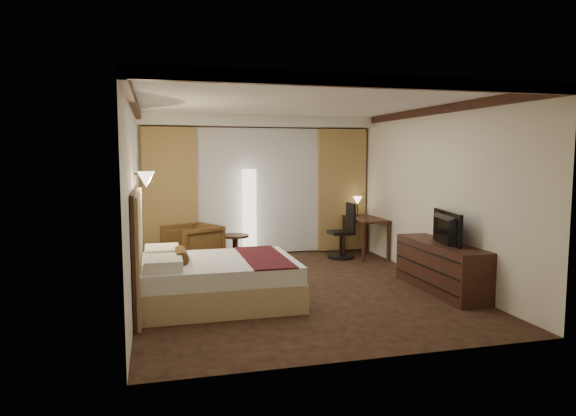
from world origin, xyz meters
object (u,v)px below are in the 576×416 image
object	(u,v)px
bed	(219,281)
dresser	(441,267)
armchair	(192,244)
side_table	(235,250)
floor_lamp	(249,213)
television	(440,224)
office_chair	(341,231)
desk	(365,237)

from	to	relation	value
bed	dresser	xyz separation A→B (m)	(3.18, -0.21, 0.06)
armchair	side_table	bearing A→B (deg)	71.46
floor_lamp	television	bearing A→B (deg)	-54.88
office_chair	bed	bearing A→B (deg)	-138.05
side_table	desk	xyz separation A→B (m)	(2.55, 0.11, 0.11)
side_table	television	bearing A→B (deg)	-44.57
floor_lamp	office_chair	xyz separation A→B (m)	(1.66, -0.54, -0.32)
armchair	floor_lamp	size ratio (longest dim) A/B	0.50
bed	armchair	bearing A→B (deg)	94.94
desk	dresser	distance (m)	2.64
dresser	television	bearing A→B (deg)	180.00
dresser	television	distance (m)	0.63
armchair	dresser	xyz separation A→B (m)	(3.37, -2.42, -0.07)
dresser	floor_lamp	bearing A→B (deg)	125.48
dresser	side_table	bearing A→B (deg)	135.76
floor_lamp	office_chair	size ratio (longest dim) A/B	1.61
side_table	office_chair	bearing A→B (deg)	1.58
bed	office_chair	world-z (taller)	office_chair
bed	television	size ratio (longest dim) A/B	2.07
bed	floor_lamp	size ratio (longest dim) A/B	1.19
armchair	floor_lamp	xyz separation A→B (m)	(1.14, 0.71, 0.43)
television	floor_lamp	bearing A→B (deg)	45.74
bed	side_table	world-z (taller)	bed
dresser	television	world-z (taller)	television
bed	office_chair	bearing A→B (deg)	42.33
side_table	dresser	world-z (taller)	dresser
bed	office_chair	distance (m)	3.54
armchair	office_chair	world-z (taller)	office_chair
desk	office_chair	xyz separation A→B (m)	(-0.52, -0.05, 0.15)
armchair	floor_lamp	bearing A→B (deg)	95.01
floor_lamp	armchair	bearing A→B (deg)	-148.17
side_table	dresser	xyz separation A→B (m)	(2.60, -2.53, 0.08)
desk	armchair	bearing A→B (deg)	-176.25
side_table	floor_lamp	bearing A→B (deg)	58.01
office_chair	dresser	size ratio (longest dim) A/B	0.58
desk	dresser	bearing A→B (deg)	-88.91
desk	dresser	xyz separation A→B (m)	(0.05, -2.64, -0.02)
armchair	desk	xyz separation A→B (m)	(3.32, 0.22, -0.05)
bed	desk	xyz separation A→B (m)	(3.13, 2.43, 0.08)
bed	side_table	size ratio (longest dim) A/B	3.77
dresser	office_chair	bearing A→B (deg)	102.40
office_chair	television	world-z (taller)	office_chair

